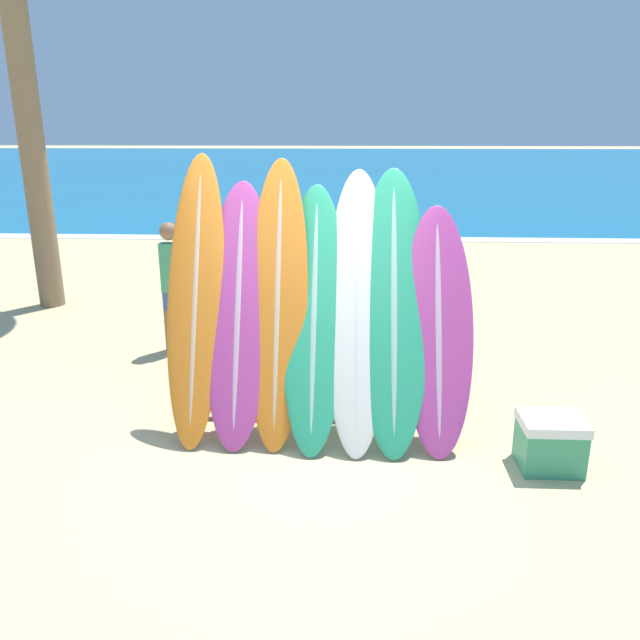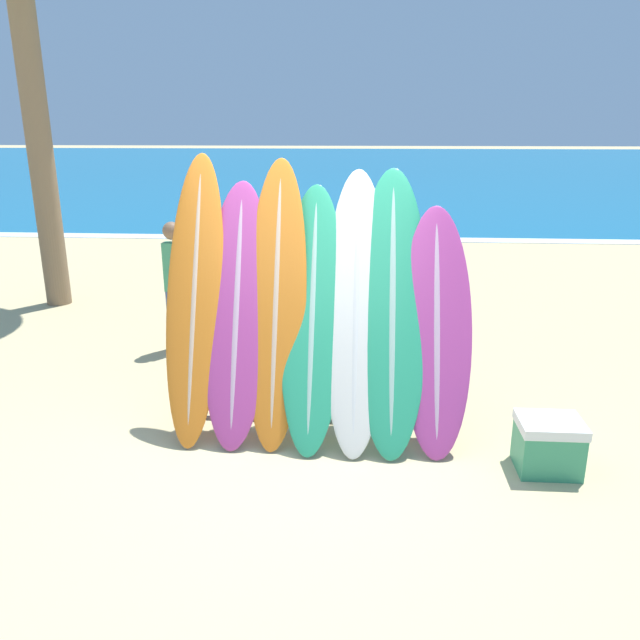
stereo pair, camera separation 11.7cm
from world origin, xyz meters
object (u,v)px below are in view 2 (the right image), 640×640
Objects in this scene: surfboard_slot_4 at (356,307)px; person_mid_beach at (359,212)px; surfboard_slot_5 at (392,307)px; person_near_water at (357,230)px; surfboard_slot_6 at (437,329)px; surfboard_slot_1 at (237,312)px; surfboard_rack at (314,389)px; surfboard_slot_0 at (195,297)px; person_far_left at (175,282)px; cooler_box at (548,445)px; surfboard_slot_2 at (276,301)px; surfboard_slot_3 at (312,315)px.

surfboard_slot_4 reaches higher than person_mid_beach.
surfboard_slot_5 is 5.77m from person_near_water.
surfboard_slot_6 is (0.37, -0.08, -0.15)m from surfboard_slot_5.
surfboard_slot_1 reaches higher than person_mid_beach.
surfboard_slot_0 is at bearing 171.84° from surfboard_rack.
surfboard_slot_5 reaches higher than person_far_left.
surfboard_slot_0 is 3.08m from cooler_box.
surfboard_slot_4 reaches higher than person_near_water.
surfboard_slot_2 is 5.80m from person_near_water.
surfboard_slot_2 is 1.35m from surfboard_slot_6.
surfboard_slot_3 reaches higher than person_mid_beach.
person_far_left reaches higher than cooler_box.
person_near_water is 0.97× the size of person_mid_beach.
person_mid_beach is 8.64m from cooler_box.
surfboard_slot_1 reaches higher than cooler_box.
person_far_left is at bearing 127.42° from surfboard_slot_2.
surfboard_slot_4 is 1.40× the size of person_mid_beach.
surfboard_slot_4 is at bearing -179.99° from surfboard_slot_5.
surfboard_slot_0 is 1.02× the size of surfboard_slot_2.
surfboard_slot_4 is 2.84m from person_far_left.
surfboard_slot_5 is 1.45× the size of person_near_water.
surfboard_slot_6 is 1.26× the size of person_far_left.
surfboard_slot_3 is 1.36× the size of person_near_water.
surfboard_rack is 0.81m from surfboard_slot_2.
surfboard_slot_6 is 5.88m from person_near_water.
surfboard_slot_2 is 1.46× the size of person_mid_beach.
surfboard_slot_4 reaches higher than surfboard_slot_3.
surfboard_slot_5 is 0.40m from surfboard_slot_6.
surfboard_rack is 1.21× the size of surfboard_slot_6.
person_near_water is at bearing -31.52° from person_mid_beach.
person_far_left is (-2.08, -5.98, -0.03)m from person_mid_beach.
person_mid_beach is (-0.34, 7.86, -0.25)m from surfboard_slot_5.
surfboard_slot_6 is at bearing -31.00° from person_far_left.
surfboard_rack is 1.48× the size of person_mid_beach.
surfboard_slot_3 is (-0.02, 0.12, 0.62)m from surfboard_rack.
surfboard_slot_1 is 0.95× the size of surfboard_slot_5.
surfboard_slot_4 is at bearing 172.78° from surfboard_slot_6.
surfboard_rack is at bearing -82.22° from surfboard_slot_3.
surfboard_slot_3 is 0.67m from surfboard_slot_5.
surfboard_slot_1 is 7.98m from person_mid_beach.
surfboard_slot_3 is at bearing -174.38° from surfboard_slot_4.
person_near_water is at bearing 83.92° from surfboard_slot_2.
person_far_left is (-1.12, 1.93, -0.23)m from surfboard_slot_1.
surfboard_slot_0 reaches higher than surfboard_rack.
surfboard_slot_0 is at bearing -179.90° from surfboard_slot_2.
person_near_water reaches higher than surfboard_rack.
surfboard_slot_5 is at bearing 13.86° from surfboard_rack.
person_far_left is (-2.12, 1.88, -0.27)m from surfboard_slot_4.
surfboard_slot_3 is at bearing 1.69° from surfboard_slot_1.
surfboard_slot_3 is at bearing -4.21° from surfboard_slot_2.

